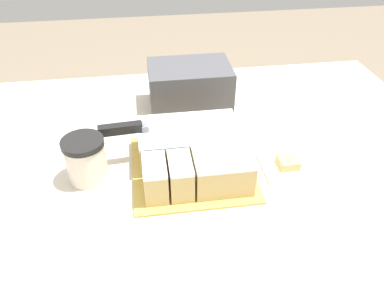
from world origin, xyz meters
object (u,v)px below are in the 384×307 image
(coffee_cup, at_px, (86,160))
(cake_board, at_px, (192,168))
(cake, at_px, (193,153))
(knife, at_px, (137,128))
(storage_box, at_px, (190,86))
(brownie, at_px, (288,162))

(coffee_cup, bearing_deg, cake_board, -0.26)
(cake, height_order, knife, knife)
(cake, distance_m, coffee_cup, 0.25)
(cake_board, height_order, storage_box, storage_box)
(cake, xyz_separation_m, storage_box, (0.03, 0.30, 0.02))
(storage_box, bearing_deg, cake_board, -96.95)
(cake_board, bearing_deg, cake, 43.82)
(knife, relative_size, storage_box, 1.29)
(storage_box, bearing_deg, coffee_cup, -132.95)
(cake_board, bearing_deg, storage_box, 83.05)
(coffee_cup, bearing_deg, cake, 0.23)
(cake, bearing_deg, knife, 157.10)
(cake, distance_m, knife, 0.14)
(cake, height_order, storage_box, storage_box)
(storage_box, bearing_deg, knife, -122.79)
(cake_board, relative_size, brownie, 5.97)
(cake_board, relative_size, knife, 0.93)
(cake, xyz_separation_m, coffee_cup, (-0.24, -0.00, 0.01))
(cake_board, xyz_separation_m, knife, (-0.12, 0.05, 0.09))
(cake_board, relative_size, cake, 1.17)
(knife, bearing_deg, brownie, -17.98)
(cake_board, distance_m, coffee_cup, 0.25)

